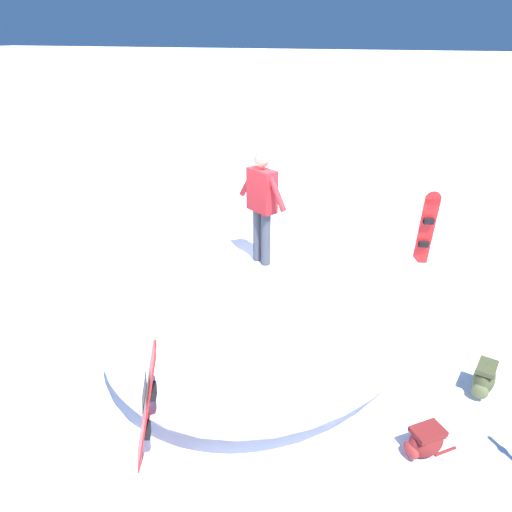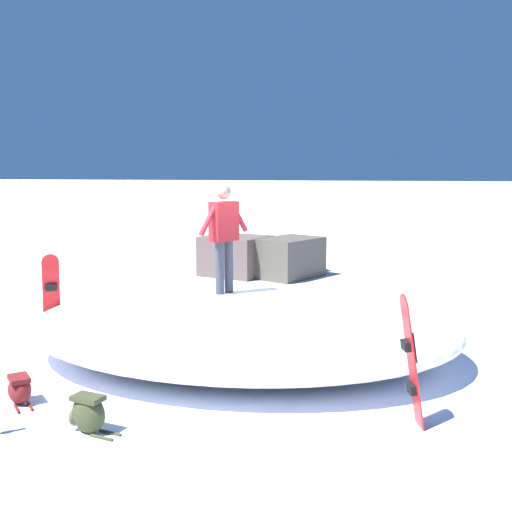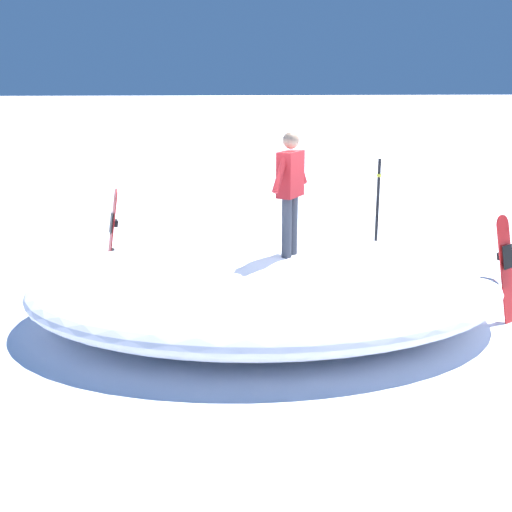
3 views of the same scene
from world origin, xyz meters
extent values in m
plane|color=white|center=(0.00, 0.00, 0.00)|extent=(240.00, 240.00, 0.00)
ellipsoid|color=white|center=(-0.45, 0.30, 0.50)|extent=(6.84, 4.87, 0.99)
cylinder|color=#333842|center=(-0.09, 0.24, 1.41)|extent=(0.14, 0.14, 0.84)
cylinder|color=#333842|center=(-0.20, 0.07, 1.41)|extent=(0.14, 0.14, 0.84)
cube|color=maroon|center=(-0.14, 0.15, 2.15)|extent=(0.44, 0.51, 0.63)
sphere|color=tan|center=(-0.14, 0.15, 2.60)|extent=(0.23, 0.23, 0.23)
cylinder|color=maroon|center=(0.03, 0.42, 2.20)|extent=(0.29, 0.38, 0.52)
cylinder|color=maroon|center=(-0.32, -0.12, 2.20)|extent=(0.29, 0.38, 0.52)
cube|color=red|center=(-2.94, 2.58, 0.72)|extent=(0.31, 0.35, 1.44)
cylinder|color=red|center=(-2.82, 2.61, 1.44)|extent=(0.13, 0.30, 0.30)
cube|color=black|center=(-2.93, 2.58, 0.98)|extent=(0.12, 0.26, 0.35)
cube|color=black|center=(-2.85, 2.60, 0.98)|extent=(0.13, 0.21, 0.12)
cube|color=black|center=(-2.94, 2.58, 0.46)|extent=(0.13, 0.21, 0.12)
cube|color=red|center=(3.00, -0.07, 0.70)|extent=(0.41, 0.42, 1.40)
cylinder|color=red|center=(2.92, 0.06, 1.39)|extent=(0.28, 0.22, 0.29)
cube|color=black|center=(2.99, -0.06, 0.95)|extent=(0.25, 0.20, 0.34)
cube|color=black|center=(2.94, 0.01, 0.95)|extent=(0.21, 0.18, 0.12)
cube|color=black|center=(3.00, -0.08, 0.45)|extent=(0.21, 0.18, 0.12)
ellipsoid|color=maroon|center=(1.94, 2.74, 0.18)|extent=(0.49, 0.50, 0.36)
ellipsoid|color=maroon|center=(2.06, 2.60, 0.12)|extent=(0.24, 0.23, 0.17)
cube|color=maroon|center=(1.94, 2.74, 0.33)|extent=(0.41, 0.42, 0.06)
cylinder|color=maroon|center=(1.85, 2.97, 0.01)|extent=(0.22, 0.24, 0.04)
cylinder|color=maroon|center=(1.73, 2.87, 0.01)|extent=(0.22, 0.24, 0.04)
ellipsoid|color=#383D23|center=(0.67, 3.42, 0.22)|extent=(0.48, 0.36, 0.45)
ellipsoid|color=#4B5131|center=(0.86, 3.37, 0.16)|extent=(0.17, 0.22, 0.21)
cube|color=#383D23|center=(0.67, 3.42, 0.41)|extent=(0.41, 0.31, 0.06)
cylinder|color=#383D23|center=(0.46, 3.56, 0.01)|extent=(0.30, 0.11, 0.04)
cylinder|color=#383D23|center=(0.43, 3.41, 0.01)|extent=(0.30, 0.11, 0.04)
cylinder|color=black|center=(2.24, 4.12, 0.93)|extent=(0.06, 0.06, 1.85)
cylinder|color=yellow|center=(2.24, 4.12, 1.52)|extent=(0.10, 0.10, 0.06)
camera|label=1|loc=(6.14, 2.21, 4.25)|focal=33.25mm
camera|label=2|loc=(-2.43, 9.72, 3.01)|focal=43.84mm
camera|label=3|loc=(-1.44, -8.71, 3.43)|focal=45.93mm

